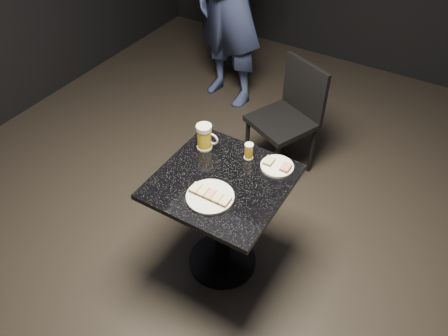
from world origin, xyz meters
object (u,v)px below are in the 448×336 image
Objects in this scene: beer_mug at (205,137)px; beer_tumbler at (249,151)px; plate_large at (210,197)px; chair at (290,113)px; plate_small at (277,166)px; table at (222,209)px.

beer_tumbler is (0.26, 0.05, -0.03)m from beer_mug.
chair is (-0.09, 1.24, -0.26)m from plate_large.
plate_small is 0.45m from beer_mug.
chair is (-0.11, 0.86, -0.30)m from beer_tumbler.
table is at bearing 96.40° from plate_large.
beer_tumbler is at bearing 11.15° from beer_mug.
plate_large is at bearing -85.97° from chair.
beer_tumbler is at bearing -82.93° from chair.
chair is at bearing 97.07° from beer_tumbler.
plate_small is 1.18× the size of beer_mug.
beer_mug is at bearing 141.40° from table.
chair reaches higher than plate_large.
beer_mug is at bearing -171.93° from plate_small.
chair reaches higher than table.
beer_tumbler reaches higher than table.
chair reaches higher than plate_small.
beer_tumbler reaches higher than plate_large.
beer_mug is at bearing 126.60° from plate_large.
chair reaches higher than beer_tumbler.
beer_mug is (-0.23, 0.18, 0.32)m from table.
beer_tumbler is at bearing 81.39° from table.
plate_small is (0.20, 0.39, 0.00)m from plate_large.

